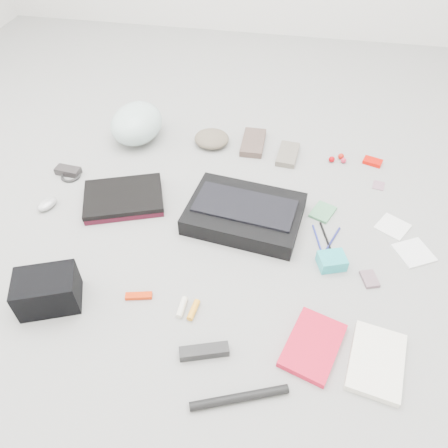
% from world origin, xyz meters
% --- Properties ---
extents(ground_plane, '(4.00, 4.00, 0.00)m').
position_xyz_m(ground_plane, '(0.00, 0.00, 0.00)').
color(ground_plane, gray).
extents(messenger_bag, '(0.49, 0.38, 0.08)m').
position_xyz_m(messenger_bag, '(0.07, 0.09, 0.04)').
color(messenger_bag, black).
rests_on(messenger_bag, ground_plane).
extents(bag_flap, '(0.42, 0.23, 0.01)m').
position_xyz_m(bag_flap, '(0.07, 0.09, 0.08)').
color(bag_flap, black).
rests_on(bag_flap, messenger_bag).
extents(laptop_sleeve, '(0.39, 0.34, 0.02)m').
position_xyz_m(laptop_sleeve, '(-0.46, 0.10, 0.01)').
color(laptop_sleeve, '#440F1D').
rests_on(laptop_sleeve, ground_plane).
extents(laptop, '(0.39, 0.34, 0.02)m').
position_xyz_m(laptop, '(-0.46, 0.10, 0.03)').
color(laptop, black).
rests_on(laptop, laptop_sleeve).
extents(bike_helmet, '(0.28, 0.33, 0.18)m').
position_xyz_m(bike_helmet, '(-0.54, 0.57, 0.09)').
color(bike_helmet, silver).
rests_on(bike_helmet, ground_plane).
extents(beanie, '(0.20, 0.19, 0.06)m').
position_xyz_m(beanie, '(-0.17, 0.59, 0.03)').
color(beanie, '#685D4B').
rests_on(beanie, ground_plane).
extents(mitten_left, '(0.11, 0.22, 0.03)m').
position_xyz_m(mitten_left, '(0.03, 0.62, 0.02)').
color(mitten_left, brown).
rests_on(mitten_left, ground_plane).
extents(mitten_right, '(0.11, 0.19, 0.03)m').
position_xyz_m(mitten_right, '(0.21, 0.56, 0.01)').
color(mitten_right, '#71695B').
rests_on(mitten_right, ground_plane).
extents(power_brick, '(0.12, 0.06, 0.03)m').
position_xyz_m(power_brick, '(-0.78, 0.24, 0.02)').
color(power_brick, black).
rests_on(power_brick, ground_plane).
extents(cable_coil, '(0.09, 0.09, 0.01)m').
position_xyz_m(cable_coil, '(-0.76, 0.22, 0.01)').
color(cable_coil, black).
rests_on(cable_coil, ground_plane).
extents(mouse, '(0.09, 0.11, 0.04)m').
position_xyz_m(mouse, '(-0.77, 0.01, 0.02)').
color(mouse, '#A7A7A7').
rests_on(mouse, ground_plane).
extents(camera_bag, '(0.24, 0.20, 0.13)m').
position_xyz_m(camera_bag, '(-0.53, -0.44, 0.07)').
color(camera_bag, black).
rests_on(camera_bag, ground_plane).
extents(multitool, '(0.10, 0.05, 0.01)m').
position_xyz_m(multitool, '(-0.24, -0.36, 0.01)').
color(multitool, red).
rests_on(multitool, ground_plane).
extents(toiletry_tube_white, '(0.02, 0.08, 0.02)m').
position_xyz_m(toiletry_tube_white, '(-0.08, -0.38, 0.01)').
color(toiletry_tube_white, silver).
rests_on(toiletry_tube_white, ground_plane).
extents(toiletry_tube_orange, '(0.03, 0.08, 0.02)m').
position_xyz_m(toiletry_tube_orange, '(-0.03, -0.39, 0.01)').
color(toiletry_tube_orange, orange).
rests_on(toiletry_tube_orange, ground_plane).
extents(u_lock, '(0.16, 0.09, 0.03)m').
position_xyz_m(u_lock, '(0.03, -0.53, 0.02)').
color(u_lock, black).
rests_on(u_lock, ground_plane).
extents(bike_pump, '(0.28, 0.13, 0.03)m').
position_xyz_m(bike_pump, '(0.17, -0.66, 0.01)').
color(bike_pump, black).
rests_on(bike_pump, ground_plane).
extents(book_red, '(0.22, 0.27, 0.02)m').
position_xyz_m(book_red, '(0.37, -0.45, 0.01)').
color(book_red, red).
rests_on(book_red, ground_plane).
extents(book_white, '(0.20, 0.26, 0.03)m').
position_xyz_m(book_white, '(0.57, -0.47, 0.01)').
color(book_white, white).
rests_on(book_white, ground_plane).
extents(notepad, '(0.12, 0.13, 0.01)m').
position_xyz_m(notepad, '(0.39, 0.19, 0.01)').
color(notepad, '#49895C').
rests_on(notepad, ground_plane).
extents(pen_blue, '(0.05, 0.14, 0.01)m').
position_xyz_m(pen_blue, '(0.37, 0.04, 0.00)').
color(pen_blue, navy).
rests_on(pen_blue, ground_plane).
extents(pen_black, '(0.05, 0.15, 0.01)m').
position_xyz_m(pen_black, '(0.40, 0.05, 0.00)').
color(pen_black, black).
rests_on(pen_black, ground_plane).
extents(pen_navy, '(0.06, 0.14, 0.01)m').
position_xyz_m(pen_navy, '(0.43, 0.04, 0.00)').
color(pen_navy, navy).
rests_on(pen_navy, ground_plane).
extents(accordion_wallet, '(0.12, 0.11, 0.05)m').
position_xyz_m(accordion_wallet, '(0.42, -0.09, 0.02)').
color(accordion_wallet, '#26B4B8').
rests_on(accordion_wallet, ground_plane).
extents(card_deck, '(0.07, 0.09, 0.01)m').
position_xyz_m(card_deck, '(0.56, -0.14, 0.01)').
color(card_deck, slate).
rests_on(card_deck, ground_plane).
extents(napkin_top, '(0.16, 0.16, 0.01)m').
position_xyz_m(napkin_top, '(0.67, 0.16, 0.00)').
color(napkin_top, white).
rests_on(napkin_top, ground_plane).
extents(napkin_bottom, '(0.17, 0.17, 0.01)m').
position_xyz_m(napkin_bottom, '(0.74, 0.03, 0.00)').
color(napkin_bottom, white).
rests_on(napkin_bottom, ground_plane).
extents(lollipop_a, '(0.03, 0.03, 0.03)m').
position_xyz_m(lollipop_a, '(0.42, 0.55, 0.01)').
color(lollipop_a, '#AF0007').
rests_on(lollipop_a, ground_plane).
extents(lollipop_b, '(0.03, 0.03, 0.03)m').
position_xyz_m(lollipop_b, '(0.46, 0.59, 0.01)').
color(lollipop_b, '#AE170C').
rests_on(lollipop_b, ground_plane).
extents(lollipop_c, '(0.03, 0.03, 0.03)m').
position_xyz_m(lollipop_c, '(0.47, 0.56, 0.01)').
color(lollipop_c, '#B92038').
rests_on(lollipop_c, ground_plane).
extents(altoids_tin, '(0.10, 0.08, 0.02)m').
position_xyz_m(altoids_tin, '(0.61, 0.58, 0.01)').
color(altoids_tin, red).
rests_on(altoids_tin, ground_plane).
extents(stamp_sheet, '(0.06, 0.07, 0.00)m').
position_xyz_m(stamp_sheet, '(0.63, 0.41, 0.00)').
color(stamp_sheet, gray).
rests_on(stamp_sheet, ground_plane).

